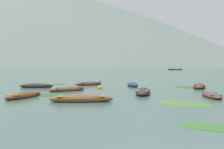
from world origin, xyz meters
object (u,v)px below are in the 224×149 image
rowboat_5 (143,92)px  ferry_0 (175,69)px  rowboat_7 (67,89)px  rowboat_10 (211,95)px  rowboat_0 (89,84)px  rowboat_4 (24,95)px  mooring_buoy (100,88)px  rowboat_3 (132,85)px  rowboat_2 (199,86)px  rowboat_1 (37,86)px  rowboat_6 (81,99)px

rowboat_5 → ferry_0: bearing=78.5°
rowboat_7 → rowboat_10: (11.57, -4.18, -0.02)m
rowboat_0 → rowboat_10: 15.65m
rowboat_4 → mooring_buoy: size_ratio=3.97×
rowboat_3 → rowboat_10: bearing=-61.6°
rowboat_5 → rowboat_3: bearing=94.7°
rowboat_2 → rowboat_5: 8.96m
rowboat_1 → rowboat_3: size_ratio=0.97×
rowboat_10 → rowboat_0: bearing=132.9°
rowboat_0 → ferry_0: bearing=75.4°
rowboat_0 → mooring_buoy: 5.23m
rowboat_0 → rowboat_2: bearing=-14.4°
rowboat_7 → ferry_0: (36.92, 145.54, 0.29)m
mooring_buoy → rowboat_1: bearing=171.8°
mooring_buoy → rowboat_3: bearing=47.0°
rowboat_6 → mooring_buoy: size_ratio=4.24×
rowboat_0 → ferry_0: ferry_0 is taller
rowboat_5 → rowboat_6: (-4.20, -4.81, -0.00)m
rowboat_3 → mooring_buoy: bearing=-133.0°
rowboat_3 → mooring_buoy: mooring_buoy is taller
rowboat_10 → rowboat_2: bearing=80.1°
mooring_buoy → rowboat_2: bearing=9.9°
rowboat_0 → rowboat_5: bearing=-58.4°
rowboat_1 → rowboat_7: size_ratio=1.04×
rowboat_0 → rowboat_6: bearing=-83.5°
rowboat_7 → ferry_0: size_ratio=0.38×
ferry_0 → rowboat_4: bearing=-104.5°
rowboat_0 → rowboat_6: size_ratio=0.83×
rowboat_10 → rowboat_4: bearing=-175.8°
rowboat_7 → rowboat_5: bearing=-18.2°
rowboat_1 → mooring_buoy: bearing=-8.2°
rowboat_5 → ferry_0: (30.17, 147.76, 0.26)m
rowboat_6 → mooring_buoy: mooring_buoy is taller
rowboat_0 → ferry_0: (36.01, 138.27, 0.28)m
rowboat_0 → rowboat_7: bearing=-97.1°
rowboat_1 → ferry_0: size_ratio=0.39×
rowboat_6 → rowboat_10: bearing=17.6°
rowboat_2 → rowboat_4: rowboat_2 is taller
rowboat_5 → rowboat_4: bearing=-161.2°
rowboat_4 → rowboat_7: size_ratio=1.12×
rowboat_1 → rowboat_10: rowboat_1 is taller
rowboat_2 → rowboat_5: size_ratio=1.04×
rowboat_3 → rowboat_7: (-6.09, -5.95, -0.02)m
rowboat_1 → rowboat_2: bearing=2.7°
rowboat_4 → mooring_buoy: (4.69, 7.56, -0.05)m
ferry_0 → rowboat_0: bearing=-104.6°
rowboat_0 → rowboat_2: rowboat_2 is taller
ferry_0 → mooring_buoy: size_ratio=9.42×
rowboat_6 → mooring_buoy: bearing=88.7°
rowboat_1 → rowboat_3: rowboat_1 is taller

